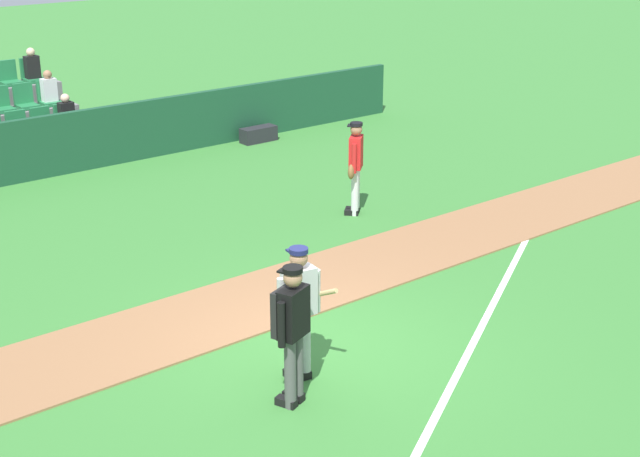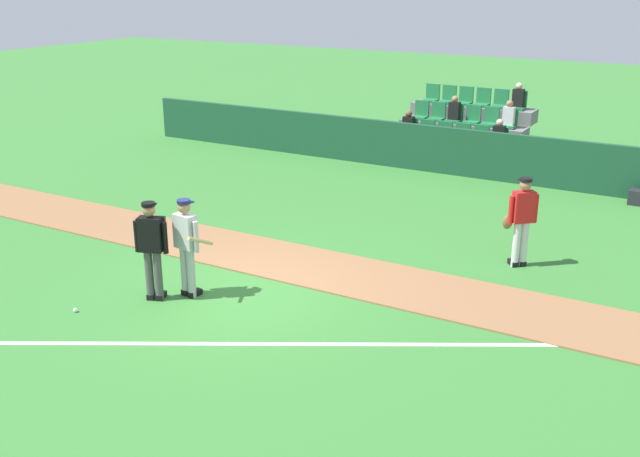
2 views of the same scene
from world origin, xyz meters
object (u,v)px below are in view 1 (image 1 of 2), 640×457
at_px(runner_red_jersey, 355,165).
at_px(equipment_bag, 259,134).
at_px(batter_grey_jersey, 299,309).
at_px(umpire_home_plate, 292,328).

distance_m(runner_red_jersey, equipment_bag, 5.75).
relative_size(batter_grey_jersey, umpire_home_plate, 1.00).
distance_m(batter_grey_jersey, equipment_bag, 11.56).
xyz_separation_m(batter_grey_jersey, umpire_home_plate, (-0.42, -0.40, 0.03)).
xyz_separation_m(umpire_home_plate, equipment_bag, (6.67, 10.09, -0.82)).
xyz_separation_m(batter_grey_jersey, equipment_bag, (6.25, 9.69, -0.79)).
bearing_deg(runner_red_jersey, batter_grey_jersey, -137.30).
xyz_separation_m(batter_grey_jersey, runner_red_jersey, (4.60, 4.24, -0.01)).
distance_m(umpire_home_plate, runner_red_jersey, 6.83).
bearing_deg(runner_red_jersey, umpire_home_plate, -137.22).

